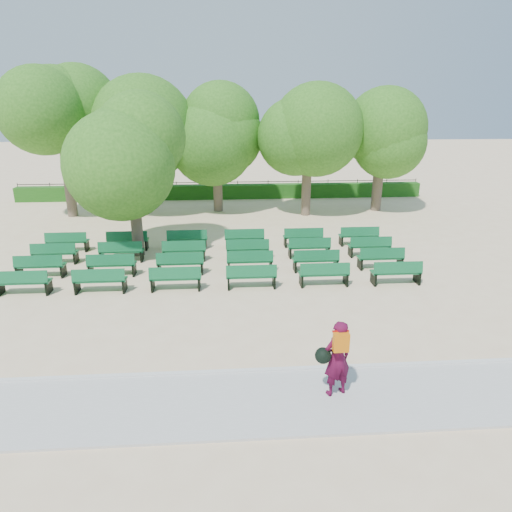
% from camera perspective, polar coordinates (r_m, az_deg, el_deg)
% --- Properties ---
extents(ground, '(120.00, 120.00, 0.00)m').
position_cam_1_polar(ground, '(16.57, -4.05, -2.58)').
color(ground, beige).
extents(paving, '(30.00, 2.20, 0.06)m').
position_cam_1_polar(paving, '(10.02, -3.86, -17.99)').
color(paving, '#B9B8B4').
rests_on(paving, ground).
extents(curb, '(30.00, 0.12, 0.10)m').
position_cam_1_polar(curb, '(10.96, -3.91, -14.30)').
color(curb, silver).
rests_on(curb, ground).
extents(hedge, '(26.00, 0.70, 0.90)m').
position_cam_1_polar(hedge, '(29.96, -4.19, 8.02)').
color(hedge, '#1F5916').
rests_on(hedge, ground).
extents(fence, '(26.00, 0.10, 1.02)m').
position_cam_1_polar(fence, '(30.43, -4.17, 7.33)').
color(fence, black).
rests_on(fence, ground).
extents(tree_line, '(21.80, 6.80, 7.04)m').
position_cam_1_polar(tree_line, '(26.14, -4.15, 5.42)').
color(tree_line, '#37731F').
rests_on(tree_line, ground).
extents(bench_array, '(1.74, 0.66, 1.07)m').
position_cam_1_polar(bench_array, '(17.65, -5.08, -0.94)').
color(bench_array, '#105D31').
rests_on(bench_array, ground).
extents(tree_among, '(4.15, 4.15, 5.82)m').
position_cam_1_polar(tree_among, '(18.63, -15.38, 11.70)').
color(tree_among, brown).
rests_on(tree_among, ground).
extents(person, '(0.85, 0.59, 1.72)m').
position_cam_1_polar(person, '(9.90, 10.01, -12.38)').
color(person, '#490A28').
rests_on(person, ground).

